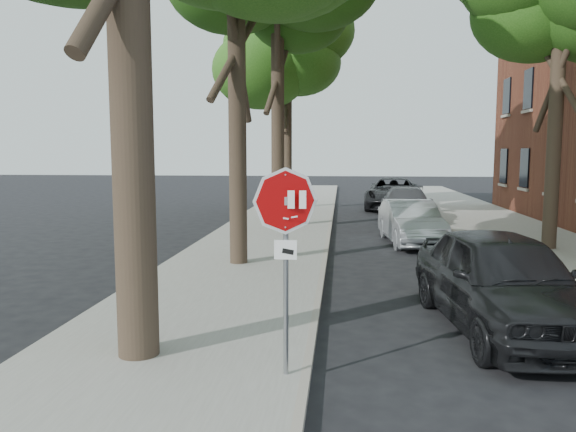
% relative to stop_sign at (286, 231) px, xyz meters
% --- Properties ---
extents(ground, '(120.00, 120.00, 0.00)m').
position_rel_stop_sign_xyz_m(ground, '(0.70, 0.03, -1.95)').
color(ground, black).
rests_on(ground, ground).
extents(sidewalk_left, '(4.00, 55.00, 0.12)m').
position_rel_stop_sign_xyz_m(sidewalk_left, '(-1.80, 12.03, -1.89)').
color(sidewalk_left, gray).
rests_on(sidewalk_left, ground).
extents(sidewalk_right, '(4.00, 55.00, 0.12)m').
position_rel_stop_sign_xyz_m(sidewalk_right, '(6.70, 12.03, -1.89)').
color(sidewalk_right, gray).
rests_on(sidewalk_right, ground).
extents(curb_left, '(0.12, 55.00, 0.13)m').
position_rel_stop_sign_xyz_m(curb_left, '(0.25, 12.03, -1.88)').
color(curb_left, '#9E9384').
rests_on(curb_left, ground).
extents(curb_right, '(0.12, 55.00, 0.13)m').
position_rel_stop_sign_xyz_m(curb_right, '(4.65, 12.03, -1.88)').
color(curb_right, '#9E9384').
rests_on(curb_right, ground).
extents(stop_sign, '(0.76, 0.34, 2.61)m').
position_rel_stop_sign_xyz_m(stop_sign, '(0.00, 0.00, 0.00)').
color(stop_sign, gray).
rests_on(stop_sign, sidewalk_left).
extents(tree_mid_b, '(5.88, 5.46, 10.36)m').
position_rel_stop_sign_xyz_m(tree_mid_b, '(-1.72, 14.15, 6.05)').
color(tree_mid_b, black).
rests_on(tree_mid_b, sidewalk_left).
extents(tree_far, '(5.29, 4.91, 9.33)m').
position_rel_stop_sign_xyz_m(tree_far, '(-2.02, 21.14, 5.26)').
color(tree_far, black).
rests_on(tree_far, sidewalk_left).
extents(car_a, '(2.48, 5.04, 1.65)m').
position_rel_stop_sign_xyz_m(car_a, '(3.30, 2.50, -1.12)').
color(car_a, black).
rests_on(car_a, ground).
extents(car_b, '(1.84, 4.29, 1.38)m').
position_rel_stop_sign_xyz_m(car_b, '(2.86, 11.07, -1.26)').
color(car_b, '#A8ABB0').
rests_on(car_b, ground).
extents(car_c, '(2.27, 5.08, 1.45)m').
position_rel_stop_sign_xyz_m(car_c, '(3.30, 16.33, -1.22)').
color(car_c, '#454449').
rests_on(car_c, ground).
extents(car_d, '(3.27, 5.94, 1.57)m').
position_rel_stop_sign_xyz_m(car_d, '(3.28, 21.96, -1.16)').
color(car_d, black).
rests_on(car_d, ground).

